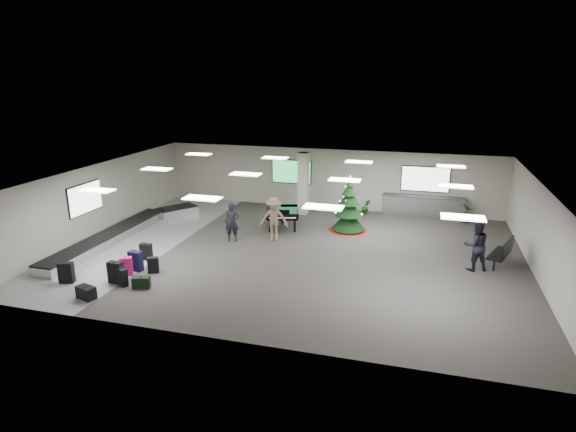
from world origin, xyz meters
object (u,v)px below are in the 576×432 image
(christmas_tree, at_px, (349,212))
(grand_piano, at_px, (282,212))
(traveler_a, at_px, (232,222))
(traveler_b, at_px, (274,219))
(pink_suitcase, at_px, (126,266))
(traveler_bench, at_px, (476,245))
(potted_plant_left, at_px, (366,207))
(service_counter, at_px, (423,207))
(bench, at_px, (503,251))
(baggage_carousel, at_px, (124,232))
(potted_plant_right, at_px, (466,214))

(christmas_tree, height_order, grand_piano, christmas_tree)
(grand_piano, bearing_deg, traveler_a, -140.93)
(grand_piano, distance_m, traveler_b, 1.72)
(pink_suitcase, bearing_deg, traveler_b, 24.53)
(traveler_bench, xyz_separation_m, potted_plant_left, (-4.74, 6.22, -0.55))
(service_counter, height_order, bench, service_counter)
(baggage_carousel, relative_size, grand_piano, 4.40)
(baggage_carousel, xyz_separation_m, potted_plant_right, (14.89, 6.33, 0.23))
(grand_piano, bearing_deg, potted_plant_left, 27.05)
(grand_piano, distance_m, traveler_bench, 8.75)
(christmas_tree, height_order, traveler_b, christmas_tree)
(traveler_b, relative_size, potted_plant_right, 2.18)
(christmas_tree, height_order, potted_plant_right, christmas_tree)
(baggage_carousel, relative_size, bench, 5.55)
(christmas_tree, xyz_separation_m, traveler_b, (-2.94, -2.19, 0.05))
(baggage_carousel, height_order, pink_suitcase, pink_suitcase)
(bench, height_order, traveler_b, traveler_b)
(baggage_carousel, xyz_separation_m, potted_plant_left, (10.01, 6.38, 0.20))
(baggage_carousel, bearing_deg, christmas_tree, 20.24)
(pink_suitcase, distance_m, bench, 13.98)
(pink_suitcase, distance_m, potted_plant_right, 15.90)
(christmas_tree, bearing_deg, pink_suitcase, -133.47)
(service_counter, bearing_deg, bench, -63.17)
(pink_suitcase, height_order, potted_plant_left, potted_plant_left)
(bench, relative_size, traveler_bench, 0.91)
(traveler_b, bearing_deg, bench, -13.53)
(service_counter, xyz_separation_m, potted_plant_right, (2.05, -0.40, -0.11))
(baggage_carousel, height_order, potted_plant_left, potted_plant_left)
(baggage_carousel, distance_m, traveler_bench, 14.77)
(grand_piano, xyz_separation_m, traveler_a, (-1.58, -2.31, 0.08))
(baggage_carousel, xyz_separation_m, service_counter, (12.84, 6.73, 0.33))
(traveler_bench, bearing_deg, potted_plant_left, -72.53)
(bench, xyz_separation_m, traveler_b, (-9.21, 0.48, 0.36))
(service_counter, distance_m, pink_suitcase, 14.66)
(service_counter, xyz_separation_m, christmas_tree, (-3.29, -3.21, 0.36))
(grand_piano, distance_m, potted_plant_left, 4.86)
(traveler_b, bearing_deg, traveler_a, -171.06)
(service_counter, relative_size, bench, 2.32)
(baggage_carousel, distance_m, potted_plant_left, 11.87)
(potted_plant_left, bearing_deg, service_counter, 7.13)
(bench, xyz_separation_m, traveler_bench, (-1.07, -0.69, 0.37))
(traveler_b, bearing_deg, baggage_carousel, -179.18)
(traveler_a, xyz_separation_m, traveler_bench, (9.84, -0.57, 0.12))
(grand_piano, bearing_deg, christmas_tree, -7.49)
(christmas_tree, distance_m, potted_plant_right, 6.06)
(christmas_tree, bearing_deg, bench, -23.10)
(traveler_bench, distance_m, potted_plant_right, 6.20)
(potted_plant_right, bearing_deg, traveler_b, -148.84)
(potted_plant_right, bearing_deg, pink_suitcase, -140.49)
(baggage_carousel, distance_m, potted_plant_right, 16.19)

